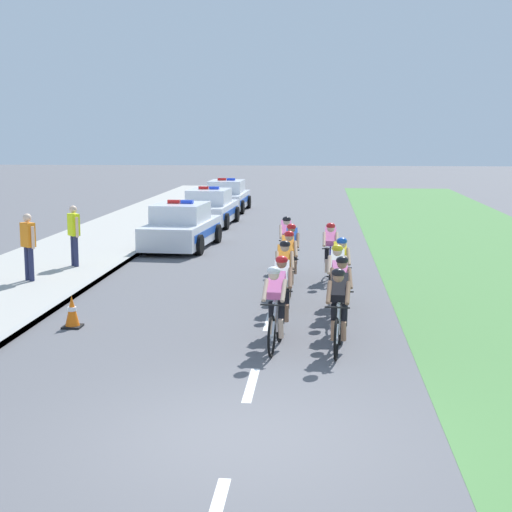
% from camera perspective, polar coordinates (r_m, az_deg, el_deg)
% --- Properties ---
extents(ground_plane, '(160.00, 160.00, 0.00)m').
position_cam_1_polar(ground_plane, '(9.89, -1.45, -13.24)').
color(ground_plane, '#56565B').
extents(sidewalk_slab, '(3.99, 60.00, 0.12)m').
position_cam_1_polar(sidewalk_slab, '(24.59, -13.22, 0.21)').
color(sidewalk_slab, '#A3A099').
rests_on(sidewalk_slab, ground).
extents(kerb_edge, '(0.16, 60.00, 0.13)m').
position_cam_1_polar(kerb_edge, '(24.07, -8.88, 0.16)').
color(kerb_edge, '#9E9E99').
rests_on(kerb_edge, ground).
extents(grass_verge, '(7.00, 60.00, 0.01)m').
position_cam_1_polar(grass_verge, '(23.95, 17.05, -0.32)').
color(grass_verge, '#4C7F42').
rests_on(grass_verge, ground).
extents(lane_markings_centre, '(0.14, 17.60, 0.01)m').
position_cam_1_polar(lane_markings_centre, '(15.62, 0.97, -4.82)').
color(lane_markings_centre, white).
rests_on(lane_markings_centre, ground).
extents(cyclist_lead, '(0.44, 1.72, 1.56)m').
position_cam_1_polar(cyclist_lead, '(13.44, 1.47, -3.68)').
color(cyclist_lead, black).
rests_on(cyclist_lead, ground).
extents(cyclist_second, '(0.45, 1.72, 1.56)m').
position_cam_1_polar(cyclist_second, '(13.34, 6.13, -3.84)').
color(cyclist_second, black).
rests_on(cyclist_second, ground).
extents(cyclist_third, '(0.42, 1.72, 1.56)m').
position_cam_1_polar(cyclist_third, '(14.58, 1.91, -2.68)').
color(cyclist_third, black).
rests_on(cyclist_third, ground).
extents(cyclist_fourth, '(0.44, 1.72, 1.56)m').
position_cam_1_polar(cyclist_fourth, '(14.61, 6.24, -2.70)').
color(cyclist_fourth, black).
rests_on(cyclist_fourth, ground).
extents(cyclist_fifth, '(0.44, 1.72, 1.56)m').
position_cam_1_polar(cyclist_fifth, '(16.55, 2.10, -1.25)').
color(cyclist_fifth, black).
rests_on(cyclist_fifth, ground).
extents(cyclist_sixth, '(0.42, 1.72, 1.56)m').
position_cam_1_polar(cyclist_sixth, '(16.05, 6.01, -1.63)').
color(cyclist_sixth, black).
rests_on(cyclist_sixth, ground).
extents(cyclist_seventh, '(0.45, 1.72, 1.56)m').
position_cam_1_polar(cyclist_seventh, '(18.14, 2.40, -0.34)').
color(cyclist_seventh, black).
rests_on(cyclist_seventh, ground).
extents(cyclist_eighth, '(0.43, 1.72, 1.56)m').
position_cam_1_polar(cyclist_eighth, '(17.11, 6.25, -0.96)').
color(cyclist_eighth, black).
rests_on(cyclist_eighth, ground).
extents(cyclist_ninth, '(0.42, 1.72, 1.56)m').
position_cam_1_polar(cyclist_ninth, '(19.54, 2.64, 0.34)').
color(cyclist_ninth, black).
rests_on(cyclist_ninth, ground).
extents(cyclist_tenth, '(0.42, 1.72, 1.56)m').
position_cam_1_polar(cyclist_tenth, '(19.81, 5.51, 0.42)').
color(cyclist_tenth, black).
rests_on(cyclist_tenth, ground).
extents(cyclist_eleventh, '(0.44, 1.72, 1.56)m').
position_cam_1_polar(cyclist_eleventh, '(21.21, 2.25, 1.03)').
color(cyclist_eleventh, black).
rests_on(cyclist_eleventh, ground).
extents(police_car_nearest, '(2.25, 4.52, 1.59)m').
position_cam_1_polar(police_car_nearest, '(25.44, -5.51, 2.11)').
color(police_car_nearest, silver).
rests_on(police_car_nearest, ground).
extents(police_car_second, '(2.14, 4.47, 1.59)m').
position_cam_1_polar(police_car_second, '(31.71, -3.45, 3.51)').
color(police_car_second, silver).
rests_on(police_car_second, ground).
extents(police_car_third, '(2.07, 4.44, 1.59)m').
position_cam_1_polar(police_car_third, '(37.49, -2.17, 4.39)').
color(police_car_third, silver).
rests_on(police_car_third, ground).
extents(traffic_cone_near, '(0.36, 0.36, 0.64)m').
position_cam_1_polar(traffic_cone_near, '(15.47, -13.43, -4.03)').
color(traffic_cone_near, black).
rests_on(traffic_cone_near, ground).
extents(spectator_closest, '(0.40, 0.44, 1.68)m').
position_cam_1_polar(spectator_closest, '(21.72, -13.30, 1.78)').
color(spectator_closest, '#23284C').
rests_on(spectator_closest, sidewalk_slab).
extents(spectator_middle, '(0.46, 0.39, 1.68)m').
position_cam_1_polar(spectator_middle, '(19.86, -16.47, 0.98)').
color(spectator_middle, '#23284C').
rests_on(spectator_middle, sidewalk_slab).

